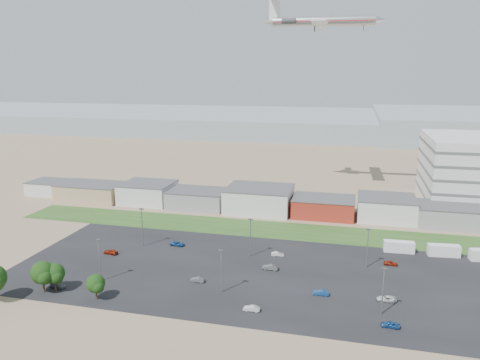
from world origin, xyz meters
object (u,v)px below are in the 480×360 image
(parked_car_8, at_px, (391,263))
(parked_car_10, at_px, (58,285))
(parked_car_5, at_px, (111,252))
(parked_car_9, at_px, (178,244))
(box_trailer_a, at_px, (399,247))
(parked_car_2, at_px, (390,324))
(parked_car_4, at_px, (197,280))
(parked_car_7, at_px, (270,267))
(parked_car_13, at_px, (252,308))
(parked_car_1, at_px, (321,293))
(parked_car_11, at_px, (278,254))
(parked_car_0, at_px, (386,299))
(airliner, at_px, (323,21))

(parked_car_8, height_order, parked_car_10, parked_car_8)
(parked_car_5, bearing_deg, parked_car_9, 131.92)
(box_trailer_a, height_order, parked_car_10, box_trailer_a)
(box_trailer_a, distance_m, parked_car_2, 40.48)
(parked_car_4, distance_m, parked_car_7, 18.31)
(parked_car_2, height_order, parked_car_13, parked_car_2)
(parked_car_1, xyz_separation_m, parked_car_11, (-12.52, 19.52, -0.02))
(parked_car_0, distance_m, parked_car_1, 13.46)
(parked_car_13, bearing_deg, parked_car_11, 178.52)
(parked_car_10, bearing_deg, box_trailer_a, -54.99)
(airliner, relative_size, parked_car_10, 12.08)
(parked_car_2, relative_size, parked_car_4, 1.05)
(parked_car_8, bearing_deg, parked_car_13, 140.11)
(parked_car_10, distance_m, parked_car_11, 53.42)
(parked_car_9, xyz_separation_m, parked_car_13, (27.68, -30.55, -0.01))
(airliner, relative_size, parked_car_9, 11.32)
(parked_car_0, xyz_separation_m, parked_car_13, (-26.34, -10.71, -0.01))
(parked_car_1, xyz_separation_m, parked_car_7, (-12.88, 10.53, 0.06))
(box_trailer_a, xyz_separation_m, parked_car_8, (-2.65, -9.79, -0.89))
(airliner, xyz_separation_m, parked_car_9, (-32.34, -68.52, -64.56))
(parked_car_10, relative_size, parked_car_11, 1.12)
(box_trailer_a, distance_m, parked_car_13, 50.95)
(airliner, xyz_separation_m, parked_car_4, (-19.52, -89.02, -64.57))
(parked_car_10, bearing_deg, parked_car_13, -83.12)
(parked_car_0, bearing_deg, airliner, -170.04)
(parked_car_9, distance_m, parked_car_10, 34.77)
(parked_car_5, xyz_separation_m, parked_car_10, (-1.41, -20.79, -0.11))
(box_trailer_a, xyz_separation_m, parked_car_0, (-4.75, -29.64, -0.91))
(parked_car_9, bearing_deg, parked_car_7, -103.09)
(parked_car_2, bearing_deg, parked_car_1, -121.97)
(parked_car_13, bearing_deg, parked_car_5, -116.61)
(parked_car_0, xyz_separation_m, parked_car_4, (-41.20, -0.66, -0.01))
(parked_car_10, bearing_deg, parked_car_9, -21.16)
(parked_car_0, height_order, parked_car_13, parked_car_0)
(airliner, relative_size, parked_car_0, 11.36)
(parked_car_8, height_order, parked_car_11, parked_car_8)
(parked_car_1, bearing_deg, parked_car_7, -129.65)
(parked_car_11, bearing_deg, parked_car_5, 94.26)
(airliner, bearing_deg, parked_car_2, -79.63)
(box_trailer_a, distance_m, parked_car_11, 32.52)
(parked_car_7, xyz_separation_m, parked_car_10, (-43.87, -20.96, -0.09))
(box_trailer_a, bearing_deg, parked_car_13, -129.87)
(parked_car_4, relative_size, parked_car_11, 0.99)
(box_trailer_a, distance_m, parked_car_5, 76.16)
(parked_car_0, distance_m, parked_car_2, 10.56)
(parked_car_1, height_order, parked_car_13, parked_car_1)
(airliner, bearing_deg, parked_car_1, -86.77)
(parked_car_8, height_order, parked_car_13, parked_car_8)
(airliner, height_order, parked_car_10, airliner)
(airliner, distance_m, parked_car_13, 118.35)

